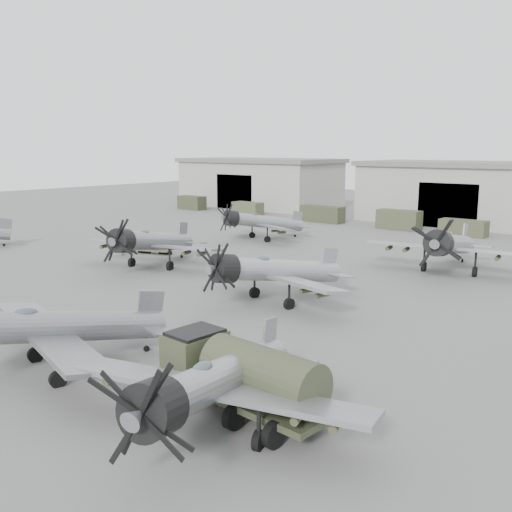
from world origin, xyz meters
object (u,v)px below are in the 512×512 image
(aircraft_near_2, at_px, (211,384))
(aircraft_far_0, at_px, (259,222))
(aircraft_near_1, at_px, (40,328))
(aircraft_mid_2, at_px, (270,271))
(ground_crew, at_px, (123,247))
(tug_trailer, at_px, (136,248))
(aircraft_mid_1, at_px, (149,242))
(fuel_tanker, at_px, (243,372))
(aircraft_far_1, at_px, (450,245))

(aircraft_near_2, distance_m, aircraft_far_0, 46.34)
(aircraft_near_1, distance_m, aircraft_mid_2, 16.71)
(aircraft_near_1, relative_size, aircraft_mid_2, 0.99)
(aircraft_near_2, height_order, aircraft_mid_2, aircraft_mid_2)
(aircraft_far_0, distance_m, ground_crew, 16.64)
(aircraft_near_2, bearing_deg, ground_crew, 131.84)
(tug_trailer, bearing_deg, ground_crew, -108.56)
(aircraft_mid_1, relative_size, aircraft_mid_2, 1.05)
(fuel_tanker, height_order, ground_crew, fuel_tanker)
(aircraft_far_0, distance_m, fuel_tanker, 44.00)
(aircraft_near_2, height_order, aircraft_far_0, aircraft_near_2)
(aircraft_mid_1, relative_size, tug_trailer, 2.23)
(aircraft_near_2, xyz_separation_m, aircraft_far_1, (-4.10, 33.09, 0.34))
(tug_trailer, bearing_deg, aircraft_near_1, -67.87)
(aircraft_near_1, bearing_deg, aircraft_mid_2, 103.28)
(ground_crew, bearing_deg, aircraft_mid_2, -121.12)
(aircraft_mid_1, bearing_deg, tug_trailer, 132.70)
(aircraft_mid_1, height_order, aircraft_far_0, aircraft_mid_1)
(aircraft_near_1, height_order, aircraft_far_1, aircraft_far_1)
(aircraft_mid_2, height_order, ground_crew, aircraft_mid_2)
(aircraft_mid_2, xyz_separation_m, ground_crew, (-22.50, 4.76, -1.51))
(aircraft_mid_2, bearing_deg, aircraft_mid_1, -175.25)
(aircraft_near_2, bearing_deg, fuel_tanker, 89.10)
(aircraft_mid_2, relative_size, fuel_tanker, 1.60)
(aircraft_mid_1, bearing_deg, aircraft_far_1, 17.97)
(aircraft_far_1, bearing_deg, tug_trailer, -168.68)
(aircraft_far_0, height_order, tug_trailer, aircraft_far_0)
(aircraft_mid_2, xyz_separation_m, aircraft_far_1, (5.94, 17.00, 0.25))
(aircraft_near_1, relative_size, aircraft_far_1, 0.89)
(aircraft_near_2, relative_size, ground_crew, 7.74)
(aircraft_far_1, xyz_separation_m, fuel_tanker, (3.45, -30.63, -0.82))
(tug_trailer, bearing_deg, aircraft_mid_2, -37.47)
(aircraft_near_1, xyz_separation_m, aircraft_near_2, (10.52, 0.62, -0.07))
(aircraft_far_1, relative_size, ground_crew, 8.99)
(aircraft_mid_2, bearing_deg, aircraft_near_1, -78.75)
(aircraft_near_2, bearing_deg, aircraft_far_1, 81.56)
(aircraft_mid_1, bearing_deg, aircraft_mid_2, -24.95)
(fuel_tanker, xyz_separation_m, ground_crew, (-31.89, 18.39, -0.94))
(aircraft_near_1, xyz_separation_m, fuel_tanker, (9.88, 3.08, -0.55))
(aircraft_mid_1, height_order, aircraft_far_1, aircraft_far_1)
(aircraft_near_1, xyz_separation_m, ground_crew, (-22.01, 21.47, -1.49))
(aircraft_near_1, bearing_deg, aircraft_mid_1, 143.18)
(aircraft_near_2, bearing_deg, tug_trailer, 129.85)
(aircraft_far_1, xyz_separation_m, tug_trailer, (-28.52, -10.55, -2.10))
(aircraft_far_0, xyz_separation_m, tug_trailer, (-4.51, -14.29, -1.72))
(aircraft_mid_1, distance_m, aircraft_far_1, 25.95)
(aircraft_near_1, distance_m, aircraft_mid_1, 24.08)
(tug_trailer, bearing_deg, aircraft_near_2, -56.17)
(aircraft_near_1, bearing_deg, aircraft_far_1, 94.17)
(aircraft_near_1, bearing_deg, fuel_tanker, 32.29)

